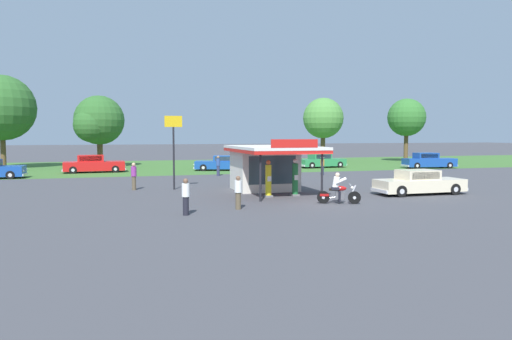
{
  "coord_description": "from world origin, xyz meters",
  "views": [
    {
      "loc": [
        -10.17,
        -22.0,
        3.48
      ],
      "look_at": [
        -2.41,
        4.27,
        1.4
      ],
      "focal_mm": 32.63,
      "sensor_mm": 36.0,
      "label": 1
    }
  ],
  "objects_px": {
    "gas_pump_nearside": "(268,180)",
    "parked_car_back_row_far_right": "(429,161)",
    "parked_car_back_row_centre_right": "(94,165)",
    "bystander_strolling_foreground": "(186,196)",
    "featured_classic_sedan": "(419,183)",
    "bystander_standing_back_lot": "(238,192)",
    "parked_car_back_row_centre": "(223,164)",
    "gas_pump_offside": "(295,179)",
    "bystander_chatting_near_pumps": "(218,165)",
    "bystander_leaning_by_kiosk": "(322,165)",
    "roadside_pole_sign": "(174,139)",
    "motorcycle_with_rider": "(338,191)",
    "parked_car_back_row_centre_left": "(322,161)",
    "bystander_admiring_sedan": "(134,176)"
  },
  "relations": [
    {
      "from": "gas_pump_nearside",
      "to": "parked_car_back_row_centre_right",
      "type": "bearing_deg",
      "value": 116.34
    },
    {
      "from": "gas_pump_nearside",
      "to": "parked_car_back_row_far_right",
      "type": "distance_m",
      "value": 28.43
    },
    {
      "from": "bystander_chatting_near_pumps",
      "to": "bystander_strolling_foreground",
      "type": "distance_m",
      "value": 19.39
    },
    {
      "from": "motorcycle_with_rider",
      "to": "bystander_chatting_near_pumps",
      "type": "xyz_separation_m",
      "value": [
        -2.53,
        17.43,
        0.25
      ]
    },
    {
      "from": "parked_car_back_row_centre",
      "to": "bystander_strolling_foreground",
      "type": "distance_m",
      "value": 25.47
    },
    {
      "from": "parked_car_back_row_far_right",
      "to": "bystander_chatting_near_pumps",
      "type": "height_order",
      "value": "bystander_chatting_near_pumps"
    },
    {
      "from": "parked_car_back_row_centre_right",
      "to": "parked_car_back_row_centre",
      "type": "height_order",
      "value": "parked_car_back_row_centre_right"
    },
    {
      "from": "bystander_standing_back_lot",
      "to": "gas_pump_nearside",
      "type": "bearing_deg",
      "value": 54.2
    },
    {
      "from": "parked_car_back_row_far_right",
      "to": "parked_car_back_row_centre",
      "type": "bearing_deg",
      "value": 171.6
    },
    {
      "from": "parked_car_back_row_centre_left",
      "to": "parked_car_back_row_far_right",
      "type": "height_order",
      "value": "parked_car_back_row_far_right"
    },
    {
      "from": "gas_pump_nearside",
      "to": "bystander_strolling_foreground",
      "type": "bearing_deg",
      "value": -138.51
    },
    {
      "from": "parked_car_back_row_far_right",
      "to": "parked_car_back_row_centre_right",
      "type": "distance_m",
      "value": 33.52
    },
    {
      "from": "roadside_pole_sign",
      "to": "motorcycle_with_rider",
      "type": "bearing_deg",
      "value": -49.68
    },
    {
      "from": "parked_car_back_row_centre_right",
      "to": "bystander_leaning_by_kiosk",
      "type": "height_order",
      "value": "parked_car_back_row_centre_right"
    },
    {
      "from": "featured_classic_sedan",
      "to": "bystander_leaning_by_kiosk",
      "type": "distance_m",
      "value": 13.65
    },
    {
      "from": "parked_car_back_row_far_right",
      "to": "bystander_standing_back_lot",
      "type": "xyz_separation_m",
      "value": [
        -25.71,
        -20.42,
        0.09
      ]
    },
    {
      "from": "gas_pump_nearside",
      "to": "gas_pump_offside",
      "type": "distance_m",
      "value": 1.6
    },
    {
      "from": "featured_classic_sedan",
      "to": "bystander_standing_back_lot",
      "type": "height_order",
      "value": "bystander_standing_back_lot"
    },
    {
      "from": "gas_pump_nearside",
      "to": "bystander_admiring_sedan",
      "type": "height_order",
      "value": "gas_pump_nearside"
    },
    {
      "from": "parked_car_back_row_far_right",
      "to": "bystander_leaning_by_kiosk",
      "type": "bearing_deg",
      "value": -162.6
    },
    {
      "from": "parked_car_back_row_centre_right",
      "to": "bystander_strolling_foreground",
      "type": "relative_size",
      "value": 3.51
    },
    {
      "from": "motorcycle_with_rider",
      "to": "parked_car_back_row_centre_right",
      "type": "height_order",
      "value": "parked_car_back_row_centre_right"
    },
    {
      "from": "gas_pump_offside",
      "to": "featured_classic_sedan",
      "type": "xyz_separation_m",
      "value": [
        7.24,
        -1.38,
        -0.32
      ]
    },
    {
      "from": "motorcycle_with_rider",
      "to": "bystander_standing_back_lot",
      "type": "distance_m",
      "value": 5.29
    },
    {
      "from": "bystander_leaning_by_kiosk",
      "to": "bystander_admiring_sedan",
      "type": "bearing_deg",
      "value": -157.1
    },
    {
      "from": "gas_pump_offside",
      "to": "bystander_leaning_by_kiosk",
      "type": "height_order",
      "value": "gas_pump_offside"
    },
    {
      "from": "gas_pump_nearside",
      "to": "gas_pump_offside",
      "type": "bearing_deg",
      "value": 0.0
    },
    {
      "from": "gas_pump_offside",
      "to": "roadside_pole_sign",
      "type": "distance_m",
      "value": 8.38
    },
    {
      "from": "featured_classic_sedan",
      "to": "roadside_pole_sign",
      "type": "bearing_deg",
      "value": 154.38
    },
    {
      "from": "parked_car_back_row_far_right",
      "to": "featured_classic_sedan",
      "type": "bearing_deg",
      "value": -128.12
    },
    {
      "from": "bystander_chatting_near_pumps",
      "to": "bystander_standing_back_lot",
      "type": "xyz_separation_m",
      "value": [
        -2.75,
        -17.72,
        -0.08
      ]
    },
    {
      "from": "parked_car_back_row_centre_left",
      "to": "parked_car_back_row_far_right",
      "type": "xyz_separation_m",
      "value": [
        10.37,
        -3.97,
        0.05
      ]
    },
    {
      "from": "parked_car_back_row_far_right",
      "to": "bystander_strolling_foreground",
      "type": "height_order",
      "value": "parked_car_back_row_far_right"
    },
    {
      "from": "parked_car_back_row_centre_right",
      "to": "bystander_standing_back_lot",
      "type": "distance_m",
      "value": 25.59
    },
    {
      "from": "bystander_leaning_by_kiosk",
      "to": "parked_car_back_row_centre_left",
      "type": "bearing_deg",
      "value": 65.96
    },
    {
      "from": "gas_pump_offside",
      "to": "gas_pump_nearside",
      "type": "bearing_deg",
      "value": -180.0
    },
    {
      "from": "featured_classic_sedan",
      "to": "bystander_admiring_sedan",
      "type": "distance_m",
      "value": 17.39
    },
    {
      "from": "gas_pump_offside",
      "to": "bystander_chatting_near_pumps",
      "type": "height_order",
      "value": "gas_pump_offside"
    },
    {
      "from": "bystander_admiring_sedan",
      "to": "roadside_pole_sign",
      "type": "distance_m",
      "value": 3.38
    },
    {
      "from": "motorcycle_with_rider",
      "to": "bystander_strolling_foreground",
      "type": "bearing_deg",
      "value": -171.24
    },
    {
      "from": "gas_pump_nearside",
      "to": "parked_car_back_row_centre",
      "type": "relative_size",
      "value": 0.36
    },
    {
      "from": "parked_car_back_row_far_right",
      "to": "roadside_pole_sign",
      "type": "relative_size",
      "value": 1.22
    },
    {
      "from": "motorcycle_with_rider",
      "to": "parked_car_back_row_far_right",
      "type": "bearing_deg",
      "value": 44.58
    },
    {
      "from": "bystander_leaning_by_kiosk",
      "to": "roadside_pole_sign",
      "type": "relative_size",
      "value": 0.33
    },
    {
      "from": "gas_pump_nearside",
      "to": "bystander_leaning_by_kiosk",
      "type": "distance_m",
      "value": 15.16
    },
    {
      "from": "gas_pump_offside",
      "to": "bystander_chatting_near_pumps",
      "type": "xyz_separation_m",
      "value": [
        -1.55,
        13.98,
        -0.07
      ]
    },
    {
      "from": "gas_pump_offside",
      "to": "roadside_pole_sign",
      "type": "height_order",
      "value": "roadside_pole_sign"
    },
    {
      "from": "parked_car_back_row_far_right",
      "to": "parked_car_back_row_centre_right",
      "type": "xyz_separation_m",
      "value": [
        -33.27,
        4.03,
        0.0
      ]
    },
    {
      "from": "bystander_chatting_near_pumps",
      "to": "bystander_standing_back_lot",
      "type": "distance_m",
      "value": 17.93
    },
    {
      "from": "featured_classic_sedan",
      "to": "bystander_strolling_foreground",
      "type": "bearing_deg",
      "value": -166.93
    }
  ]
}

